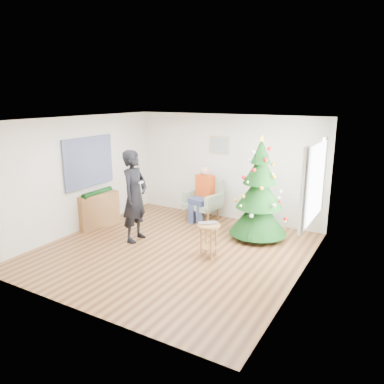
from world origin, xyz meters
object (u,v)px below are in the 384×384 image
Objects in this scene: standing_man at (135,196)px; console at (98,210)px; stool at (208,240)px; christmas_tree at (259,193)px; armchair at (204,205)px.

console is (-1.32, 0.26, -0.58)m from standing_man.
standing_man is (-1.76, 0.01, 0.64)m from stool.
console is at bearing -161.86° from christmas_tree.
armchair is at bearing 162.59° from christmas_tree.
console is (-3.08, 0.27, 0.06)m from stool.
armchair is 0.53× the size of standing_man.
christmas_tree is at bearing 32.74° from console.
standing_man is (-2.23, -1.43, -0.04)m from christmas_tree.
stool is 0.66× the size of console.
standing_man is 1.96× the size of console.
standing_man is 1.47m from console.
christmas_tree is 2.18× the size of armchair.
standing_man reaches higher than console.
armchair is 1.03× the size of console.
armchair reaches higher than console.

